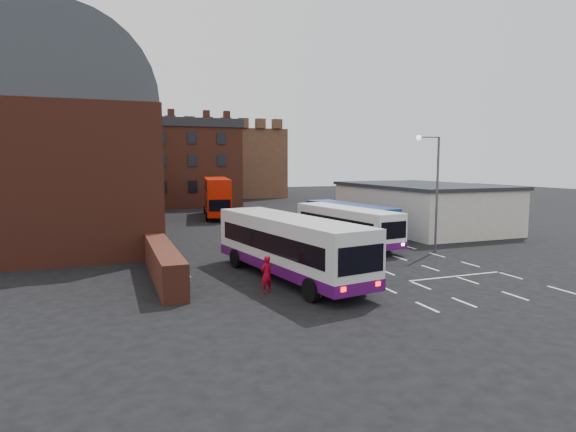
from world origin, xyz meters
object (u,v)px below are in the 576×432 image
object	(u,v)px
bus_blue	(349,218)
street_lamp	(433,182)
bus_white_inbound	(346,223)
pedestrian_red	(266,274)
bus_white_outbound	(289,242)
bus_red_double	(217,196)
pedestrian_beige	(315,281)

from	to	relation	value
bus_blue	street_lamp	size ratio (longest dim) A/B	1.30
bus_white_inbound	pedestrian_red	world-z (taller)	bus_white_inbound
bus_white_outbound	bus_red_double	xyz separation A→B (m)	(2.68, 30.27, 0.39)
pedestrian_red	pedestrian_beige	xyz separation A→B (m)	(1.84, -1.63, -0.13)
pedestrian_beige	bus_red_double	bearing A→B (deg)	-127.82
bus_blue	bus_white_outbound	bearing A→B (deg)	42.75
bus_white_inbound	street_lamp	world-z (taller)	street_lamp
bus_red_double	bus_white_inbound	bearing A→B (deg)	112.23
bus_white_inbound	pedestrian_red	size ratio (longest dim) A/B	5.90
bus_white_inbound	pedestrian_beige	world-z (taller)	bus_white_inbound
bus_white_outbound	bus_white_inbound	bearing A→B (deg)	36.88
bus_white_inbound	street_lamp	xyz separation A→B (m)	(4.37, -4.50, 3.21)
bus_white_outbound	pedestrian_red	distance (m)	3.32
pedestrian_beige	pedestrian_red	bearing A→B (deg)	-74.50
bus_red_double	street_lamp	distance (m)	28.36
bus_red_double	pedestrian_beige	size ratio (longest dim) A/B	7.22
bus_red_double	bus_blue	bearing A→B (deg)	120.05
pedestrian_red	bus_red_double	bearing A→B (deg)	-120.12
bus_blue	pedestrian_red	world-z (taller)	bus_blue
bus_blue	pedestrian_beige	size ratio (longest dim) A/B	6.68
bus_white_outbound	bus_blue	xyz separation A→B (m)	(9.79, 11.50, -0.32)
street_lamp	pedestrian_beige	bearing A→B (deg)	-148.20
bus_blue	street_lamp	xyz separation A→B (m)	(2.33, -7.84, 3.25)
bus_white_outbound	bus_blue	bearing A→B (deg)	40.03
bus_white_inbound	pedestrian_red	distance (m)	14.42
pedestrian_red	bus_white_inbound	bearing A→B (deg)	-154.85
bus_white_outbound	street_lamp	xyz separation A→B (m)	(12.12, 3.65, 2.93)
bus_red_double	street_lamp	xyz separation A→B (m)	(9.44, -26.62, 2.55)
pedestrian_red	pedestrian_beige	distance (m)	2.46
bus_white_inbound	bus_blue	distance (m)	3.91
bus_blue	street_lamp	distance (m)	8.81
street_lamp	pedestrian_beige	xyz separation A→B (m)	(-12.35, -7.66, -4.13)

